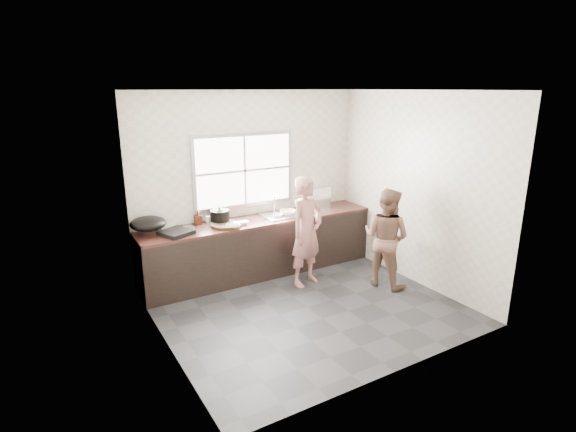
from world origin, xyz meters
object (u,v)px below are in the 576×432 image
bottle_brown_short (216,217)px  burner (176,233)px  bowl_held (278,215)px  pot_lid_left (189,228)px  cutting_board (226,225)px  bowl_crabs (288,213)px  woman (306,235)px  bowl_mince (233,227)px  bottle_green (220,214)px  wok (148,224)px  bottle_brown_tall (198,218)px  glass_jar (208,219)px  pot_lid_right (171,228)px  dish_rack (315,196)px  person_side (386,238)px  black_pot (220,217)px  plate_food (224,223)px

bottle_brown_short → burner: size_ratio=0.45×
bowl_held → pot_lid_left: bowl_held is taller
cutting_board → bowl_crabs: size_ratio=2.14×
woman → bowl_mince: (-0.92, 0.45, 0.15)m
bottle_green → wok: (-0.99, 0.03, 0.00)m
wok → burner: bearing=-32.6°
bottle_brown_tall → glass_jar: (0.15, 0.02, -0.04)m
bottle_brown_short → glass_jar: bottle_brown_short is taller
bottle_brown_short → pot_lid_right: 0.65m
bowl_held → cutting_board: bearing=-178.6°
burner → pot_lid_left: size_ratio=1.67×
bottle_brown_tall → cutting_board: bearing=-44.3°
pot_lid_left → bottle_brown_tall: bearing=29.2°
woman → cutting_board: bearing=133.1°
burner → wok: size_ratio=0.78×
dish_rack → pot_lid_left: (-2.18, -0.11, -0.15)m
cutting_board → bottle_brown_tall: bottle_brown_tall is taller
bowl_mince → pot_lid_right: size_ratio=0.73×
bottle_brown_tall → dish_rack: (2.01, 0.02, 0.07)m
cutting_board → glass_jar: size_ratio=4.51×
person_side → bottle_brown_short: size_ratio=8.57×
bottle_green → woman: bearing=-36.4°
black_pot → burner: size_ratio=0.74×
bowl_held → pot_lid_right: (-1.53, 0.28, -0.03)m
bowl_held → bottle_brown_tall: bottle_brown_tall is taller
bowl_mince → pot_lid_right: (-0.74, 0.43, -0.02)m
woman → bowl_crabs: size_ratio=7.45×
plate_food → dish_rack: (1.69, 0.17, 0.15)m
bottle_brown_tall → glass_jar: size_ratio=1.93×
bottle_green → dish_rack: (1.73, 0.15, 0.01)m
black_pot → glass_jar: (-0.13, 0.13, -0.05)m
bowl_crabs → bottle_brown_tall: (-1.34, 0.24, 0.06)m
woman → black_pot: (-0.98, 0.76, 0.23)m
black_pot → dish_rack: size_ratio=0.64×
pot_lid_left → pot_lid_right: bearing=153.1°
wok → dish_rack: 2.73m
pot_lid_right → burner: bearing=-93.7°
bottle_brown_short → plate_food: bearing=-54.8°
person_side → burner: person_side is taller
plate_food → bottle_green: size_ratio=0.69×
bottle_brown_short → dish_rack: size_ratio=0.39×
dish_rack → plate_food: bearing=-178.2°
plate_food → glass_jar: 0.24m
bowl_crabs → person_side: bearing=-54.6°
glass_jar → pot_lid_right: size_ratio=0.35×
bowl_crabs → wok: size_ratio=0.42×
person_side → burner: (-2.62, 1.17, 0.18)m
person_side → black_pot: 2.37m
burner → pot_lid_right: 0.31m
woman → bowl_crabs: 0.65m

